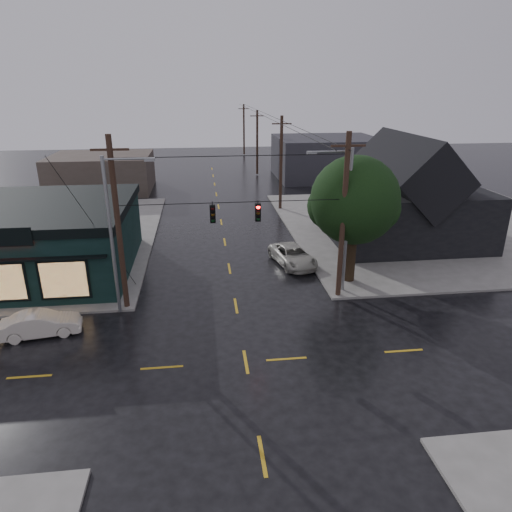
{
  "coord_description": "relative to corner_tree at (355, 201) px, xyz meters",
  "views": [
    {
      "loc": [
        -1.77,
        -18.73,
        12.6
      ],
      "look_at": [
        1.16,
        5.45,
        3.38
      ],
      "focal_mm": 32.0,
      "sensor_mm": 36.0,
      "label": 1
    }
  ],
  "objects": [
    {
      "name": "utility_pole_far_b",
      "position": [
        -1.39,
        39.34,
        -5.63
      ],
      "size": [
        2.0,
        0.32,
        9.15
      ],
      "primitive_type": null,
      "color": "black",
      "rests_on": "ground"
    },
    {
      "name": "bg_building_east",
      "position": [
        8.11,
        36.34,
        -2.83
      ],
      "size": [
        14.0,
        12.0,
        5.6
      ],
      "primitive_type": "cube",
      "color": "#2C2C32",
      "rests_on": "ground"
    },
    {
      "name": "utility_pole_far_a",
      "position": [
        -1.39,
        19.34,
        -5.63
      ],
      "size": [
        2.0,
        0.32,
        9.65
      ],
      "primitive_type": null,
      "color": "black",
      "rests_on": "ground"
    },
    {
      "name": "bg_building_west",
      "position": [
        -21.89,
        31.34,
        -3.43
      ],
      "size": [
        12.0,
        10.0,
        4.4
      ],
      "primitive_type": "cube",
      "color": "#3F352E",
      "rests_on": "ground"
    },
    {
      "name": "utility_pole_ne",
      "position": [
        -1.39,
        -2.16,
        -5.63
      ],
      "size": [
        2.0,
        0.32,
        10.15
      ],
      "primitive_type": null,
      "color": "black",
      "rests_on": "ground"
    },
    {
      "name": "span_signal_assembly",
      "position": [
        -7.79,
        -2.16,
        0.06
      ],
      "size": [
        13.0,
        0.48,
        1.23
      ],
      "color": "black",
      "rests_on": "ground"
    },
    {
      "name": "suv_silver",
      "position": [
        -3.16,
        3.58,
        -4.94
      ],
      "size": [
        3.32,
        5.38,
        1.39
      ],
      "primitive_type": "imported",
      "rotation": [
        0.0,
        0.0,
        0.22
      ],
      "color": "#B2B0A4",
      "rests_on": "ground"
    },
    {
      "name": "streetlight_ne",
      "position": [
        -0.89,
        -1.46,
        -5.63
      ],
      "size": [
        5.4,
        0.3,
        9.15
      ],
      "primitive_type": null,
      "color": "gray",
      "rests_on": "ground"
    },
    {
      "name": "sidewalk_ne",
      "position": [
        12.11,
        11.34,
        -5.56
      ],
      "size": [
        28.0,
        28.0,
        0.15
      ],
      "primitive_type": "cube",
      "color": "slate",
      "rests_on": "ground"
    },
    {
      "name": "utility_pole_nw",
      "position": [
        -14.39,
        -2.16,
        -5.63
      ],
      "size": [
        2.0,
        0.32,
        10.15
      ],
      "primitive_type": null,
      "color": "black",
      "rests_on": "ground"
    },
    {
      "name": "ne_building",
      "position": [
        7.11,
        8.34,
        -1.16
      ],
      "size": [
        12.6,
        11.6,
        8.75
      ],
      "color": "black",
      "rests_on": "ground"
    },
    {
      "name": "utility_pole_far_c",
      "position": [
        -1.39,
        59.34,
        -5.63
      ],
      "size": [
        2.0,
        0.32,
        9.15
      ],
      "primitive_type": null,
      "color": "black",
      "rests_on": "ground"
    },
    {
      "name": "corner_tree",
      "position": [
        0.0,
        0.0,
        0.0
      ],
      "size": [
        5.69,
        5.69,
        8.37
      ],
      "color": "black",
      "rests_on": "ground"
    },
    {
      "name": "pizza_shop",
      "position": [
        -22.89,
        4.29,
        -3.08
      ],
      "size": [
        16.3,
        12.34,
        4.9
      ],
      "color": "black",
      "rests_on": "ground"
    },
    {
      "name": "streetlight_nw",
      "position": [
        -14.69,
        -2.86,
        -5.63
      ],
      "size": [
        5.4,
        0.3,
        9.15
      ],
      "primitive_type": null,
      "color": "gray",
      "rests_on": "ground"
    },
    {
      "name": "sedan_cream",
      "position": [
        -18.44,
        -4.84,
        -4.97
      ],
      "size": [
        4.22,
        2.07,
        1.33
      ],
      "primitive_type": "imported",
      "rotation": [
        0.0,
        0.0,
        1.74
      ],
      "color": "beige",
      "rests_on": "ground"
    },
    {
      "name": "ground_plane",
      "position": [
        -7.89,
        -8.66,
        -5.63
      ],
      "size": [
        160.0,
        160.0,
        0.0
      ],
      "primitive_type": "plane",
      "color": "black"
    }
  ]
}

